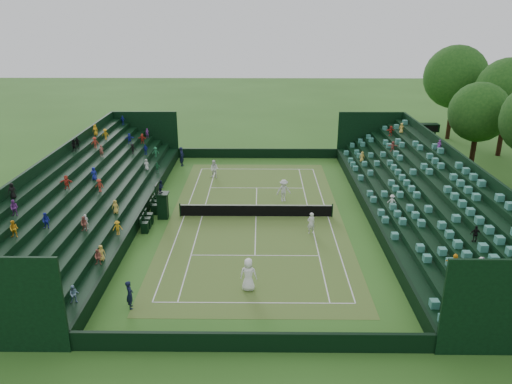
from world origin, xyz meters
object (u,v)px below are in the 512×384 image
player_near_west (248,275)px  player_near_east (311,223)px  tennis_net (256,210)px  player_far_west (214,169)px  umpire_chair (162,202)px  player_far_east (284,190)px

player_near_west → player_near_east: 8.66m
player_near_east → tennis_net: bearing=-54.1°
player_far_west → umpire_chair: bearing=-89.5°
player_near_west → player_far_west: bearing=-73.5°
player_near_west → player_far_east: 14.07m
player_near_west → player_near_east: (4.20, 7.57, -0.19)m
player_near_east → player_far_east: size_ratio=0.85×
umpire_chair → player_near_west: bearing=-56.7°
player_far_west → tennis_net: bearing=-48.6°
tennis_net → player_far_west: 10.07m
tennis_net → player_near_east: player_near_east is taller
player_far_west → player_far_east: 8.60m
tennis_net → player_near_west: 10.55m
tennis_net → umpire_chair: umpire_chair is taller
player_near_east → player_near_west: bearing=44.2°
umpire_chair → player_near_east: 11.24m
player_near_east → player_far_west: size_ratio=0.94×
tennis_net → player_near_west: player_near_west is taller
player_near_west → player_near_east: player_near_west is taller
tennis_net → umpire_chair: 7.07m
player_near_east → player_far_west: (-7.88, 12.21, 0.05)m
umpire_chair → player_far_east: umpire_chair is taller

